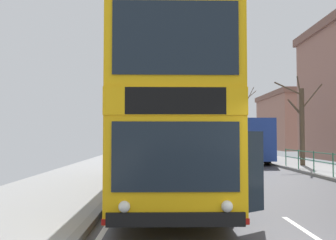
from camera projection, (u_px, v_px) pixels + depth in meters
The scene contains 5 objects.
double_decker_bus_main at pixel (168, 121), 12.06m from camera, with size 3.24×11.62×4.49m.
background_bus_far_lane at pixel (238, 139), 27.64m from camera, with size 2.82×10.14×3.01m.
bare_tree_far_00 at pixel (246, 118), 39.48m from camera, with size 3.00×2.37×7.09m.
bare_tree_far_02 at pixel (301, 122), 22.23m from camera, with size 2.40×2.63×5.17m.
background_building_01 at pixel (303, 121), 53.32m from camera, with size 10.35×14.45×8.10m.
Camera 1 is at (-2.81, -4.97, 1.85)m, focal length 39.71 mm.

